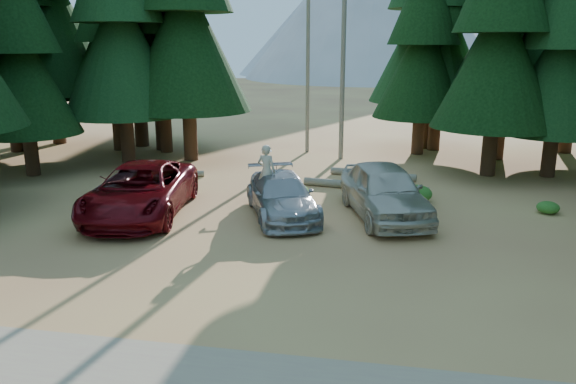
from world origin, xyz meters
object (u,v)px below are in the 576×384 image
(red_pickup, at_px, (141,190))
(log_right, at_px, (365,186))
(silver_minivan_center, at_px, (282,196))
(log_mid, at_px, (373,174))
(silver_minivan_right, at_px, (384,191))
(frisbee_player, at_px, (266,171))
(log_left, at_px, (161,175))

(red_pickup, height_order, log_right, red_pickup)
(red_pickup, distance_m, silver_minivan_center, 4.93)
(red_pickup, bearing_deg, log_right, 25.09)
(silver_minivan_center, xyz_separation_m, log_mid, (2.92, 6.37, -0.56))
(red_pickup, xyz_separation_m, log_mid, (7.79, 7.15, -0.73))
(red_pickup, relative_size, silver_minivan_center, 1.28)
(log_right, bearing_deg, silver_minivan_center, -113.87)
(silver_minivan_right, height_order, frisbee_player, frisbee_player)
(silver_minivan_center, height_order, log_left, silver_minivan_center)
(frisbee_player, bearing_deg, log_mid, -104.32)
(log_right, bearing_deg, frisbee_player, -120.65)
(silver_minivan_right, relative_size, log_left, 1.46)
(silver_minivan_right, xyz_separation_m, log_right, (-0.84, 3.58, -0.77))
(silver_minivan_right, bearing_deg, silver_minivan_center, 171.08)
(silver_minivan_right, relative_size, frisbee_player, 2.94)
(frisbee_player, xyz_separation_m, log_left, (-5.79, 4.34, -1.41))
(silver_minivan_center, xyz_separation_m, frisbee_player, (-0.58, 0.21, 0.82))
(silver_minivan_right, xyz_separation_m, log_mid, (-0.59, 5.83, -0.78))
(log_left, bearing_deg, red_pickup, -95.19)
(silver_minivan_right, bearing_deg, frisbee_player, 166.92)
(silver_minivan_center, bearing_deg, red_pickup, 167.29)
(silver_minivan_center, bearing_deg, log_right, 35.26)
(red_pickup, bearing_deg, frisbee_player, 5.05)
(silver_minivan_right, relative_size, log_mid, 1.41)
(log_right, bearing_deg, silver_minivan_right, -67.77)
(silver_minivan_right, bearing_deg, log_mid, 78.03)
(silver_minivan_right, relative_size, log_right, 1.06)
(silver_minivan_right, xyz_separation_m, log_left, (-9.88, 4.01, -0.80))
(frisbee_player, relative_size, log_right, 0.36)
(red_pickup, height_order, frisbee_player, frisbee_player)
(log_left, distance_m, log_mid, 9.47)
(log_left, distance_m, log_right, 9.06)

